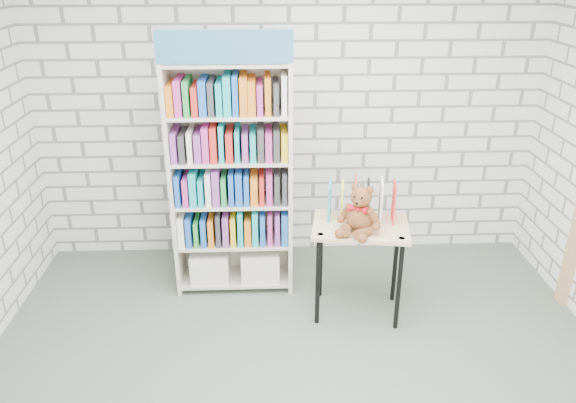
{
  "coord_description": "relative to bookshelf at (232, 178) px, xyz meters",
  "views": [
    {
      "loc": [
        -0.21,
        -2.88,
        2.67
      ],
      "look_at": [
        -0.05,
        0.95,
        0.96
      ],
      "focal_mm": 35.0,
      "sensor_mm": 36.0,
      "label": 1
    }
  ],
  "objects": [
    {
      "name": "display_table",
      "position": [
        0.99,
        -0.46,
        -0.33
      ],
      "size": [
        0.79,
        0.6,
        0.78
      ],
      "color": "tan",
      "rests_on": "ground"
    },
    {
      "name": "bookshelf",
      "position": [
        0.0,
        0.0,
        0.0
      ],
      "size": [
        0.97,
        0.38,
        2.18
      ],
      "color": "beige",
      "rests_on": "ground"
    },
    {
      "name": "ground",
      "position": [
        0.49,
        -1.36,
        -0.99
      ],
      "size": [
        4.5,
        4.5,
        0.0
      ],
      "primitive_type": "plane",
      "color": "#505B4D",
      "rests_on": "ground"
    },
    {
      "name": "table_books",
      "position": [
        1.01,
        -0.34,
        -0.07
      ],
      "size": [
        0.53,
        0.29,
        0.3
      ],
      "color": "teal",
      "rests_on": "display_table"
    },
    {
      "name": "room_shell",
      "position": [
        0.49,
        -1.36,
        0.79
      ],
      "size": [
        4.52,
        4.02,
        2.81
      ],
      "color": "silver",
      "rests_on": "ground"
    },
    {
      "name": "teddy_bear",
      "position": [
        0.96,
        -0.56,
        -0.07
      ],
      "size": [
        0.35,
        0.33,
        0.36
      ],
      "color": "brown",
      "rests_on": "display_table"
    }
  ]
}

